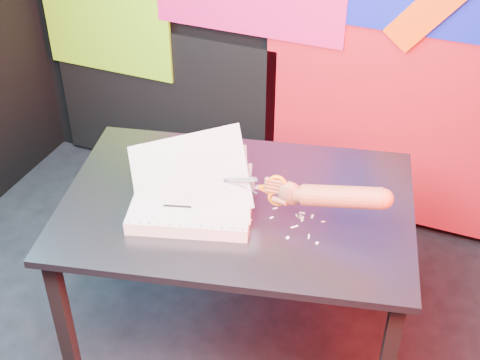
% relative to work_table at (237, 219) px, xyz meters
% --- Properties ---
extents(room, '(3.01, 3.01, 2.71)m').
position_rel_work_table_xyz_m(room, '(-0.10, -0.45, 0.68)').
color(room, black).
rests_on(room, ground).
extents(backdrop, '(2.88, 0.05, 2.08)m').
position_rel_work_table_xyz_m(backdrop, '(-0.04, 1.01, 0.29)').
color(backdrop, red).
rests_on(backdrop, ground).
extents(work_table, '(1.45, 1.13, 0.75)m').
position_rel_work_table_xyz_m(work_table, '(0.00, 0.00, 0.00)').
color(work_table, black).
rests_on(work_table, ground).
extents(printout_stack, '(0.53, 0.42, 0.32)m').
position_rel_work_table_xyz_m(printout_stack, '(-0.13, -0.11, 0.11)').
color(printout_stack, beige).
rests_on(printout_stack, work_table).
extents(scissors, '(0.23, 0.02, 0.13)m').
position_rel_work_table_xyz_m(scissors, '(0.15, -0.05, 0.21)').
color(scissors, '#9FA5B1').
rests_on(scissors, printout_stack).
extents(hand_forearm, '(0.43, 0.09, 0.14)m').
position_rel_work_table_xyz_m(hand_forearm, '(0.36, -0.03, 0.24)').
color(hand_forearm, brown).
rests_on(hand_forearm, work_table).
extents(paper_clippings, '(0.26, 0.16, 0.00)m').
position_rel_work_table_xyz_m(paper_clippings, '(0.23, -0.03, 0.08)').
color(paper_clippings, silver).
rests_on(paper_clippings, work_table).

